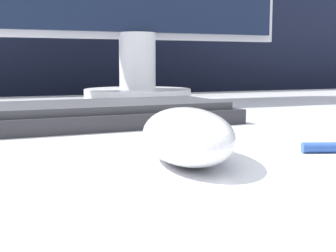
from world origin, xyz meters
TOP-DOWN VIEW (x-y plane):
  - partition_panel at (0.00, 0.61)m, footprint 5.00×0.03m
  - computer_mouse_near at (-0.05, -0.22)m, footprint 0.09×0.13m
  - keyboard at (-0.13, -0.01)m, footprint 0.43×0.15m

SIDE VIEW (x-z plane):
  - partition_panel at x=0.00m, z-range 0.00..1.20m
  - keyboard at x=-0.13m, z-range 0.76..0.79m
  - computer_mouse_near at x=-0.05m, z-range 0.76..0.80m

